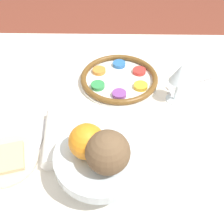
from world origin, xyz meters
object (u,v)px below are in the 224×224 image
Objects in this scene: orange_fruit at (87,141)px; napkin_roll at (52,137)px; wine_glass at (180,75)px; coconut at (108,152)px; bread_plate at (7,160)px; fruit_stand at (101,159)px; seder_plate at (119,79)px.

napkin_roll is at bearing -132.06° from orange_fruit.
wine_glass is 0.40m from coconut.
napkin_roll reaches higher than bread_plate.
fruit_stand reaches higher than napkin_roll.
seder_plate is 2.83× the size of coconut.
seder_plate is 1.95× the size of wine_glass.
coconut is at bearing 75.72° from bread_plate.
coconut reaches higher than wine_glass.
wine_glass is 0.72× the size of napkin_roll.
coconut reaches higher than bread_plate.
coconut reaches higher than orange_fruit.
bread_plate is at bearing -98.52° from fruit_stand.
fruit_stand reaches higher than seder_plate.
wine_glass is 0.63× the size of fruit_stand.
bread_plate is (-0.04, -0.23, -0.13)m from orange_fruit.
fruit_stand is at bearing -38.16° from wine_glass.
coconut is (0.33, -0.22, 0.04)m from wine_glass.
orange_fruit is (-0.00, -0.03, 0.06)m from fruit_stand.
seder_plate is 1.24× the size of fruit_stand.
coconut is 0.25m from napkin_roll.
fruit_stand is (0.39, -0.05, 0.06)m from seder_plate.
fruit_stand is at bearing 81.48° from bread_plate.
wine_glass reaches higher than napkin_roll.
fruit_stand is at bearing -6.58° from seder_plate.
coconut is (0.03, 0.05, 0.01)m from orange_fruit.
napkin_roll is at bearing -63.47° from wine_glass.
seder_plate is at bearing 168.93° from orange_fruit.
seder_plate is 0.47m from bread_plate.
wine_glass reaches higher than bread_plate.
bread_plate is at bearing -59.46° from napkin_roll.
orange_fruit is at bearing 47.94° from napkin_roll.
bread_plate is at bearing -104.28° from coconut.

